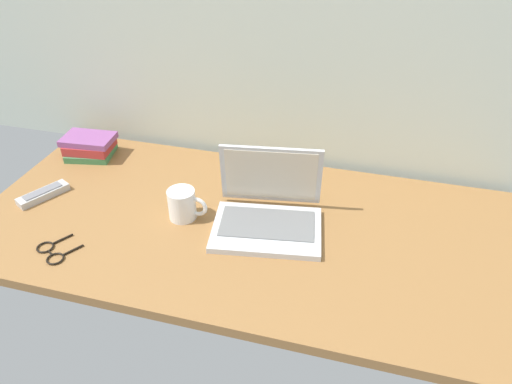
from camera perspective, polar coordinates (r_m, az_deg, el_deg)
desk at (r=1.43m, az=-1.45°, el=-4.25°), size 1.60×0.76×0.03m
laptop at (r=1.39m, az=1.46°, el=-2.17°), size 0.34×0.30×0.22m
coffee_mug at (r=1.43m, az=-8.67°, el=-1.46°), size 0.12×0.08×0.09m
remote_control_near at (r=1.66m, az=-23.97°, el=-0.22°), size 0.12×0.16×0.02m
eyeglasses at (r=1.43m, az=-23.13°, el=-6.59°), size 0.13×0.14×0.01m
book_stack at (r=1.83m, az=-19.14°, el=5.18°), size 0.19×0.16×0.08m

